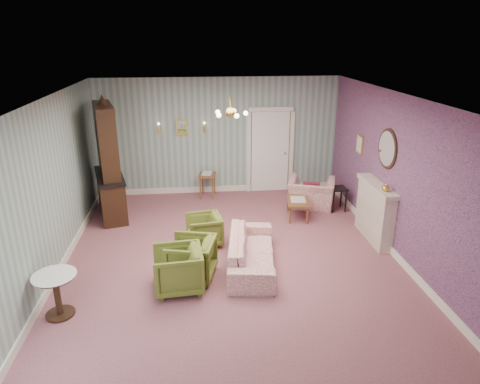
{
  "coord_description": "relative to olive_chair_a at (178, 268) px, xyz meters",
  "views": [
    {
      "loc": [
        -0.61,
        -7.09,
        3.87
      ],
      "look_at": [
        0.2,
        0.4,
        1.1
      ],
      "focal_mm": 32.36,
      "sensor_mm": 36.0,
      "label": 1
    }
  ],
  "objects": [
    {
      "name": "floor",
      "position": [
        0.95,
        1.02,
        -0.39
      ],
      "size": [
        7.0,
        7.0,
        0.0
      ],
      "primitive_type": "plane",
      "color": "#935560",
      "rests_on": "ground"
    },
    {
      "name": "ceiling",
      "position": [
        0.95,
        1.02,
        2.51
      ],
      "size": [
        7.0,
        7.0,
        0.0
      ],
      "primitive_type": "plane",
      "rotation": [
        3.14,
        0.0,
        0.0
      ],
      "color": "white",
      "rests_on": "ground"
    },
    {
      "name": "wall_back",
      "position": [
        0.95,
        4.52,
        1.06
      ],
      "size": [
        6.0,
        0.0,
        6.0
      ],
      "primitive_type": "plane",
      "rotation": [
        1.57,
        0.0,
        0.0
      ],
      "color": "gray",
      "rests_on": "ground"
    },
    {
      "name": "wall_front",
      "position": [
        0.95,
        -2.48,
        1.06
      ],
      "size": [
        6.0,
        0.0,
        6.0
      ],
      "primitive_type": "plane",
      "rotation": [
        -1.57,
        0.0,
        0.0
      ],
      "color": "gray",
      "rests_on": "ground"
    },
    {
      "name": "wall_left",
      "position": [
        -2.05,
        1.02,
        1.06
      ],
      "size": [
        0.0,
        7.0,
        7.0
      ],
      "primitive_type": "plane",
      "rotation": [
        1.57,
        0.0,
        1.57
      ],
      "color": "gray",
      "rests_on": "ground"
    },
    {
      "name": "wall_right",
      "position": [
        3.95,
        1.02,
        1.06
      ],
      "size": [
        0.0,
        7.0,
        7.0
      ],
      "primitive_type": "plane",
      "rotation": [
        1.57,
        0.0,
        -1.57
      ],
      "color": "gray",
      "rests_on": "ground"
    },
    {
      "name": "wall_right_floral",
      "position": [
        3.93,
        1.02,
        1.06
      ],
      "size": [
        0.0,
        7.0,
        7.0
      ],
      "primitive_type": "plane",
      "rotation": [
        1.57,
        0.0,
        -1.57
      ],
      "color": "#BB5D88",
      "rests_on": "ground"
    },
    {
      "name": "door",
      "position": [
        2.25,
        4.48,
        0.69
      ],
      "size": [
        1.12,
        0.12,
        2.16
      ],
      "primitive_type": null,
      "color": "white",
      "rests_on": "floor"
    },
    {
      "name": "olive_chair_a",
      "position": [
        0.0,
        0.0,
        0.0
      ],
      "size": [
        0.77,
        0.81,
        0.78
      ],
      "primitive_type": "imported",
      "rotation": [
        0.0,
        0.0,
        -1.49
      ],
      "color": "#616B25",
      "rests_on": "floor"
    },
    {
      "name": "olive_chair_b",
      "position": [
        0.21,
        0.35,
        -0.0
      ],
      "size": [
        0.85,
        0.89,
        0.77
      ],
      "primitive_type": "imported",
      "rotation": [
        0.0,
        0.0,
        -1.81
      ],
      "color": "#616B25",
      "rests_on": "floor"
    },
    {
      "name": "olive_chair_c",
      "position": [
        0.46,
        1.55,
        -0.06
      ],
      "size": [
        0.68,
        0.72,
        0.65
      ],
      "primitive_type": "imported",
      "rotation": [
        0.0,
        0.0,
        -1.42
      ],
      "color": "#616B25",
      "rests_on": "floor"
    },
    {
      "name": "sofa_chintz",
      "position": [
        1.26,
        0.61,
        -0.0
      ],
      "size": [
        0.84,
        2.02,
        0.77
      ],
      "primitive_type": "imported",
      "rotation": [
        0.0,
        0.0,
        1.43
      ],
      "color": "#A54259",
      "rests_on": "floor"
    },
    {
      "name": "wingback_chair",
      "position": [
        3.03,
        3.21,
        0.06
      ],
      "size": [
        1.2,
        0.98,
        0.91
      ],
      "primitive_type": "imported",
      "rotation": [
        0.0,
        0.0,
        2.8
      ],
      "color": "#A54259",
      "rests_on": "floor"
    },
    {
      "name": "dresser",
      "position": [
        -1.55,
        3.23,
        0.93
      ],
      "size": [
        0.93,
        1.67,
        2.64
      ],
      "primitive_type": null,
      "rotation": [
        0.0,
        0.0,
        0.25
      ],
      "color": "black",
      "rests_on": "floor"
    },
    {
      "name": "fireplace",
      "position": [
        3.81,
        1.42,
        0.19
      ],
      "size": [
        0.3,
        1.4,
        1.16
      ],
      "primitive_type": null,
      "color": "beige",
      "rests_on": "floor"
    },
    {
      "name": "mantel_vase",
      "position": [
        3.79,
        1.02,
        0.85
      ],
      "size": [
        0.15,
        0.15,
        0.15
      ],
      "primitive_type": "imported",
      "color": "gold",
      "rests_on": "fireplace"
    },
    {
      "name": "oval_mirror",
      "position": [
        3.91,
        1.42,
        1.46
      ],
      "size": [
        0.04,
        0.76,
        0.84
      ],
      "primitive_type": null,
      "color": "white",
      "rests_on": "wall_right"
    },
    {
      "name": "framed_print",
      "position": [
        3.92,
        2.77,
        1.21
      ],
      "size": [
        0.04,
        0.34,
        0.42
      ],
      "primitive_type": null,
      "color": "gold",
      "rests_on": "wall_right"
    },
    {
      "name": "coffee_table",
      "position": [
        2.57,
        2.64,
        -0.18
      ],
      "size": [
        0.58,
        0.89,
        0.42
      ],
      "primitive_type": null,
      "rotation": [
        0.0,
        0.0,
        -0.15
      ],
      "color": "brown",
      "rests_on": "floor"
    },
    {
      "name": "side_table_black",
      "position": [
        3.57,
        2.94,
        -0.11
      ],
      "size": [
        0.39,
        0.39,
        0.55
      ],
      "primitive_type": null,
      "rotation": [
        0.0,
        0.0,
        0.05
      ],
      "color": "black",
      "rests_on": "floor"
    },
    {
      "name": "pedestal_table",
      "position": [
        -1.7,
        -0.51,
        -0.05
      ],
      "size": [
        0.7,
        0.7,
        0.67
      ],
      "primitive_type": null,
      "rotation": [
        0.0,
        0.0,
        -0.14
      ],
      "color": "black",
      "rests_on": "floor"
    },
    {
      "name": "nesting_table",
      "position": [
        0.62,
        4.17,
        -0.06
      ],
      "size": [
        0.47,
        0.55,
        0.65
      ],
      "primitive_type": null,
      "rotation": [
        0.0,
        0.0,
        -0.16
      ],
      "color": "brown",
      "rests_on": "floor"
    },
    {
      "name": "gilt_mirror_back",
      "position": [
        0.05,
        4.48,
        1.31
      ],
      "size": [
        0.28,
        0.06,
        0.36
      ],
      "primitive_type": null,
      "color": "gold",
      "rests_on": "wall_back"
    },
    {
      "name": "sconce_left",
      "position": [
        -0.5,
        4.46,
        1.31
      ],
      "size": [
        0.16,
        0.12,
        0.3
      ],
      "primitive_type": null,
      "color": "gold",
      "rests_on": "wall_back"
    },
    {
      "name": "sconce_right",
      "position": [
        0.6,
        4.46,
        1.31
      ],
      "size": [
        0.16,
        0.12,
        0.3
      ],
      "primitive_type": null,
      "color": "gold",
      "rests_on": "wall_back"
    },
    {
      "name": "chandelier",
      "position": [
        0.95,
        1.02,
        2.24
      ],
      "size": [
        0.56,
        0.56,
        0.36
      ],
      "primitive_type": null,
      "color": "gold",
      "rests_on": "ceiling"
    },
    {
      "name": "burgundy_cushion",
      "position": [
        2.98,
        3.06,
        0.09
      ],
      "size": [
        0.41,
        0.28,
        0.39
      ],
      "primitive_type": "cube",
      "rotation": [
        0.17,
        0.0,
        -0.35
      ],
      "color": "maroon",
      "rests_on": "wingback_chair"
    }
  ]
}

